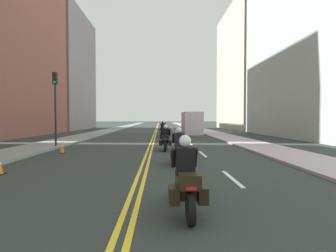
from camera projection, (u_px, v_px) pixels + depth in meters
The scene contains 20 objects.
ground_plane at pixel (156, 129), 48.56m from camera, with size 264.00×264.00×0.00m, color #2B312F.
sidewalk_left at pixel (115, 129), 48.32m from camera, with size 2.98×144.00×0.12m, color gray.
sidewalk_right at pixel (197, 129), 48.79m from camera, with size 2.98×144.00×0.12m, color #A5959F.
centreline_yellow_inner at pixel (156, 129), 48.56m from camera, with size 0.12×132.00×0.01m, color yellow.
centreline_yellow_outer at pixel (157, 129), 48.56m from camera, with size 0.12×132.00×0.01m, color yellow.
lane_dashes_white at pixel (181, 136), 29.67m from camera, with size 0.14×56.40×0.01m.
building_left_1 at pixel (13, 9), 30.32m from camera, with size 6.19×16.91×29.28m.
building_left_2 at pixel (67, 72), 48.39m from camera, with size 6.70×16.84×21.29m.
building_right_2 at pixel (247, 69), 48.79m from camera, with size 7.14×18.79×22.35m.
motorcycle_0 at pixel (186, 182), 5.55m from camera, with size 0.77×2.23×1.64m.
motorcycle_1 at pixel (179, 149), 11.41m from camera, with size 0.76×2.10×1.61m.
motorcycle_2 at pixel (166, 140), 16.27m from camera, with size 0.78×2.18×1.61m.
motorcycle_3 at pixel (165, 135), 21.59m from camera, with size 0.77×2.15×1.60m.
motorcycle_4 at pixel (164, 132), 26.72m from camera, with size 0.77×2.13×1.57m.
motorcycle_5 at pixel (164, 129), 32.06m from camera, with size 0.78×2.28×1.67m.
motorcycle_6 at pixel (162, 128), 36.57m from camera, with size 0.78×2.17×1.58m.
motorcycle_7 at pixel (164, 127), 41.71m from camera, with size 0.77×2.23×1.65m.
traffic_cone_1 at pixel (62, 147), 15.04m from camera, with size 0.30×0.30×0.65m.
traffic_light_near at pixel (55, 96), 17.80m from camera, with size 0.28×0.38×5.12m.
parked_truck at pixel (191, 124), 33.78m from camera, with size 2.20×6.50×2.80m.
Camera 1 is at (0.64, -0.56, 1.99)m, focal length 28.03 mm.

